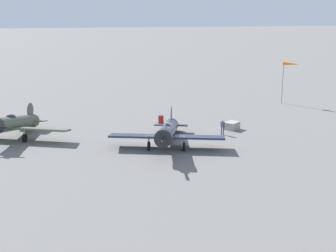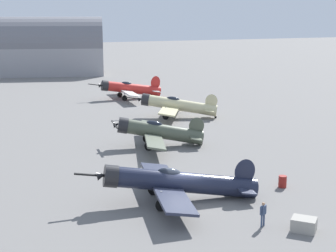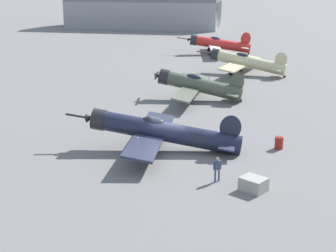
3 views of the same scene
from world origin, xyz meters
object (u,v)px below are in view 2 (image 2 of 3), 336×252
at_px(airplane_outer_stand, 129,88).
at_px(ground_crew_mechanic, 263,212).
at_px(airplane_foreground, 176,182).
at_px(airplane_mid_apron, 157,131).
at_px(airplane_far_line, 176,105).
at_px(fuel_drum, 283,182).
at_px(equipment_crate, 304,225).

height_order(airplane_outer_stand, ground_crew_mechanic, airplane_outer_stand).
bearing_deg(airplane_foreground, airplane_mid_apron, -94.84).
distance_m(airplane_mid_apron, airplane_far_line, 14.55).
distance_m(airplane_far_line, ground_crew_mechanic, 34.30).
distance_m(airplane_foreground, airplane_far_line, 29.65).
distance_m(airplane_foreground, airplane_mid_apron, 15.32).
bearing_deg(fuel_drum, airplane_outer_stand, -3.71).
xyz_separation_m(equipment_crate, fuel_drum, (7.13, -3.53, 0.04)).
height_order(airplane_foreground, airplane_outer_stand, airplane_outer_stand).
relative_size(airplane_outer_stand, fuel_drum, 14.30).
xyz_separation_m(airplane_foreground, airplane_far_line, (27.09, -12.03, 0.20)).
relative_size(airplane_outer_stand, ground_crew_mechanic, 8.12).
height_order(airplane_far_line, equipment_crate, airplane_far_line).
xyz_separation_m(airplane_outer_stand, fuel_drum, (-43.58, 2.83, -1.13)).
relative_size(airplane_foreground, airplane_mid_apron, 1.08).
relative_size(airplane_mid_apron, ground_crew_mechanic, 7.50).
bearing_deg(fuel_drum, airplane_far_line, -7.35).
bearing_deg(airplane_far_line, airplane_foreground, 95.84).
bearing_deg(equipment_crate, airplane_far_line, -11.55).
bearing_deg(equipment_crate, airplane_foreground, 33.37).
relative_size(airplane_foreground, airplane_outer_stand, 1.00).
bearing_deg(ground_crew_mechanic, equipment_crate, -155.70).
relative_size(ground_crew_mechanic, fuel_drum, 1.76).
bearing_deg(airplane_outer_stand, fuel_drum, 91.57).
bearing_deg(equipment_crate, airplane_mid_apron, 1.22).
bearing_deg(airplane_foreground, ground_crew_mechanic, 129.24).
height_order(airplane_mid_apron, equipment_crate, airplane_mid_apron).
bearing_deg(fuel_drum, equipment_crate, 153.68).
bearing_deg(airplane_mid_apron, ground_crew_mechanic, 103.68).
xyz_separation_m(airplane_far_line, ground_crew_mechanic, (-33.11, 8.96, -0.64)).
relative_size(airplane_mid_apron, airplane_outer_stand, 0.92).
relative_size(airplane_far_line, fuel_drum, 12.04).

